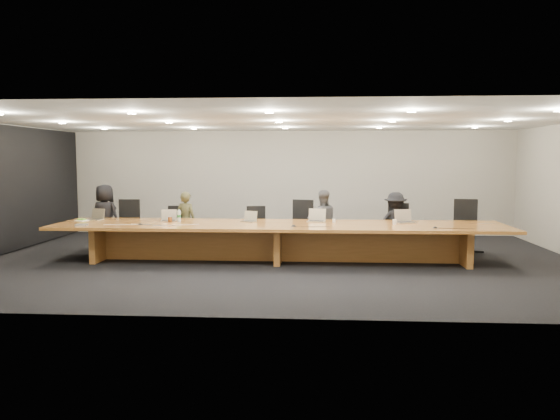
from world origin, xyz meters
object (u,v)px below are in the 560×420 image
object	(u,v)px
amber_mug	(170,220)
mic_center	(294,226)
paper_cup_near	(334,221)
conference_table	(279,235)
mic_left	(140,224)
chair_mid_left	(258,228)
laptop_a	(95,214)
chair_mid_right	(299,225)
water_bottle	(179,216)
paper_cup_far	(395,222)
chair_left	(176,227)
av_box	(82,225)
laptop_c	(248,216)
laptop_e	(406,216)
chair_far_right	(465,226)
laptop_b	(169,215)
chair_far_left	(126,224)
person_d	(395,223)
mic_right	(435,227)
person_c	(322,221)
laptop_d	(316,215)
person_b	(186,221)
chair_right	(396,227)
person_a	(105,217)

from	to	relation	value
amber_mug	mic_center	xyz separation A→B (m)	(2.57, -0.56, -0.04)
paper_cup_near	conference_table	bearing A→B (deg)	-166.99
amber_mug	mic_left	size ratio (longest dim) A/B	1.02
chair_mid_left	laptop_a	bearing A→B (deg)	176.31
chair_mid_right	mic_center	bearing A→B (deg)	-73.73
water_bottle	paper_cup_far	bearing A→B (deg)	-2.36
chair_left	av_box	xyz separation A→B (m)	(-1.35, -1.91, 0.27)
conference_table	laptop_c	distance (m)	0.81
chair_mid_right	laptop_e	world-z (taller)	chair_mid_right
chair_mid_left	chair_far_right	size ratio (longest dim) A/B	0.85
chair_far_right	paper_cup_near	world-z (taller)	chair_far_right
paper_cup_near	paper_cup_far	xyz separation A→B (m)	(1.19, -0.21, 0.01)
chair_left	laptop_b	size ratio (longest dim) A/B	3.15
laptop_a	amber_mug	xyz separation A→B (m)	(1.70, -0.26, -0.07)
paper_cup_near	av_box	distance (m)	4.98
chair_far_left	av_box	distance (m)	1.80
chair_mid_right	person_d	world-z (taller)	person_d
mic_left	mic_right	xyz separation A→B (m)	(5.70, -0.14, 0.00)
person_c	laptop_d	size ratio (longest dim) A/B	3.85
person_d	laptop_d	size ratio (longest dim) A/B	3.75
person_b	water_bottle	world-z (taller)	person_b
conference_table	chair_mid_left	distance (m)	1.29
chair_right	mic_left	world-z (taller)	chair_right
chair_far_left	person_a	xyz separation A→B (m)	(-0.48, -0.00, 0.16)
chair_left	person_b	world-z (taller)	person_b
av_box	laptop_c	bearing A→B (deg)	5.16
chair_right	laptop_c	world-z (taller)	chair_right
person_d	laptop_c	xyz separation A→B (m)	(-3.12, -0.81, 0.20)
chair_mid_right	mic_center	size ratio (longest dim) A/B	10.28
person_c	laptop_c	distance (m)	1.80
chair_right	mic_left	bearing A→B (deg)	-143.79
chair_far_left	laptop_d	world-z (taller)	chair_far_left
chair_far_left	amber_mug	xyz separation A→B (m)	(1.30, -1.02, 0.23)
conference_table	paper_cup_near	distance (m)	1.17
chair_mid_right	chair_far_right	distance (m)	3.61
person_b	person_d	bearing A→B (deg)	-161.67
conference_table	laptop_e	world-z (taller)	laptop_e
chair_mid_right	chair_far_right	xyz separation A→B (m)	(3.61, -0.09, 0.02)
person_d	laptop_c	world-z (taller)	person_d
chair_far_left	laptop_e	size ratio (longest dim) A/B	3.20
laptop_e	paper_cup_near	bearing A→B (deg)	164.96
paper_cup_far	mic_left	size ratio (longest dim) A/B	0.97
chair_left	person_a	world-z (taller)	person_a
mic_center	laptop_d	bearing A→B (deg)	61.64
laptop_d	amber_mug	world-z (taller)	laptop_d
mic_left	amber_mug	bearing A→B (deg)	46.79
water_bottle	chair_mid_left	bearing A→B (deg)	31.33
person_a	laptop_b	size ratio (longest dim) A/B	4.68
laptop_c	laptop_e	distance (m)	3.21
laptop_a	paper_cup_near	world-z (taller)	laptop_a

